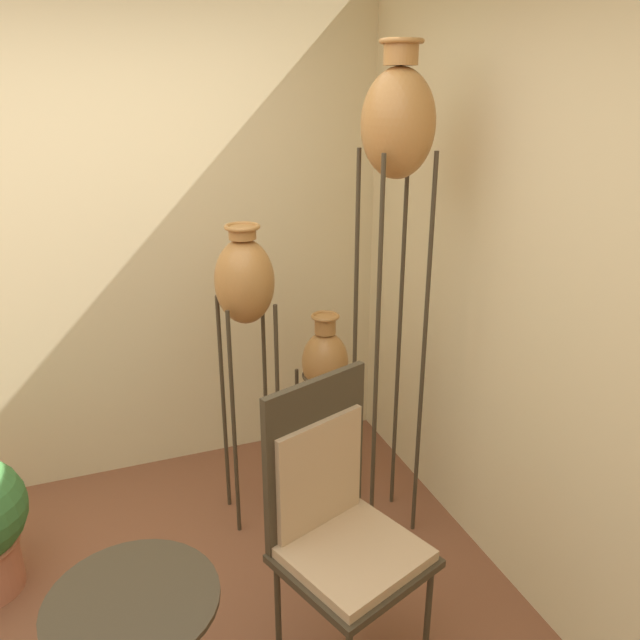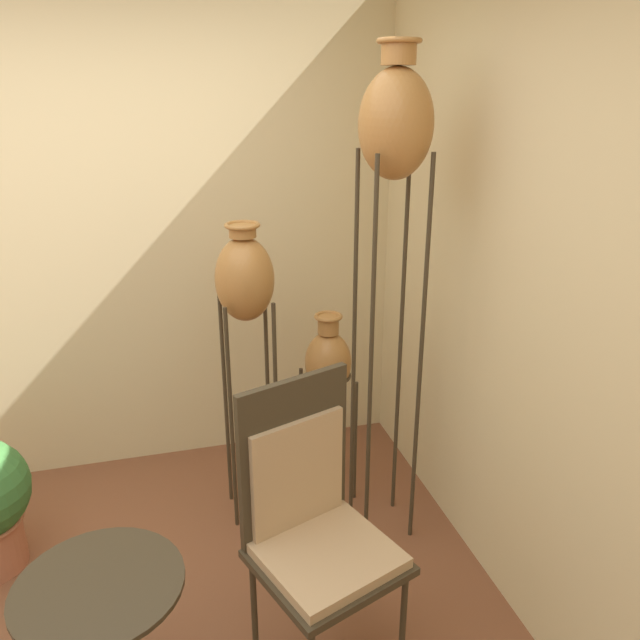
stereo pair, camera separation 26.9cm
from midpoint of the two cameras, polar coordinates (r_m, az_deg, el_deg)
name	(u,v)px [view 1 (the left image)]	position (r m, az deg, el deg)	size (l,w,h in m)	color
wall_back	(65,245)	(3.50, -24.34, 6.24)	(7.43, 0.06, 2.70)	beige
wall_right	(584,313)	(2.37, 20.09, 0.56)	(0.06, 7.43, 2.70)	beige
vase_stand_tall	(398,137)	(2.67, 4.14, 16.30)	(0.31, 0.31, 2.29)	#382D1E
vase_stand_medium	(245,288)	(2.90, -9.54, 2.87)	(0.28, 0.28, 1.54)	#382D1E
vase_stand_short	(325,364)	(3.23, -1.92, -4.09)	(0.25, 0.25, 1.04)	#382D1E
chair	(337,516)	(2.38, -1.85, -17.56)	(0.61, 0.59, 1.15)	#382D1E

